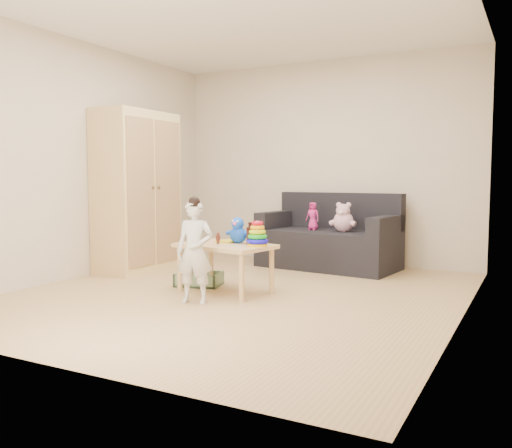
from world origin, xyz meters
The scene contains 13 objects.
room centered at (0.00, 0.00, 1.30)m, with size 4.50×4.50×4.50m.
wardrobe centered at (-1.73, 0.61, 0.94)m, with size 0.52×1.04×1.88m, color #EDCC82.
sofa centered at (0.23, 1.80, 0.23)m, with size 1.64×0.82×0.46m, color black.
play_table centered at (-0.15, 0.00, 0.23)m, with size 0.89×0.56×0.47m, color #EABC80.
storage_bin centered at (-0.56, 0.16, 0.07)m, with size 0.44×0.33×0.13m, color #668A64, non-canonical shape.
toddler centered at (-0.16, -0.50, 0.44)m, with size 0.33×0.22×0.89m, color silver.
pink_bear centered at (0.45, 1.73, 0.61)m, with size 0.26×0.22×0.30m, color #E5A8BF, non-canonical shape.
doll centered at (0.04, 1.78, 0.63)m, with size 0.17×0.12×0.34m, color #D1277E.
ring_stacker centered at (0.20, 0.00, 0.56)m, with size 0.20×0.20×0.23m.
brown_bottle centered at (0.07, 0.09, 0.56)m, with size 0.07×0.07×0.21m.
blue_plush centered at (-0.08, 0.12, 0.60)m, with size 0.21×0.17×0.26m, color blue, non-canonical shape.
wooden_figure centered at (-0.20, -0.05, 0.53)m, with size 0.05×0.04×0.11m, color maroon, non-canonical shape.
yellow_book centered at (-0.21, 0.15, 0.48)m, with size 0.19×0.19×0.01m, color yellow.
Camera 1 is at (2.50, -4.43, 1.10)m, focal length 38.00 mm.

